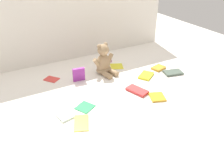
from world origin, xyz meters
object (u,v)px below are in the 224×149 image
book_case_0 (146,75)px  book_case_10 (52,79)px  book_case_2 (117,66)px  book_case_4 (137,91)px  book_case_8 (157,97)px  book_case_5 (64,116)px  book_case_7 (173,73)px  book_case_11 (159,68)px  book_case_6 (104,61)px  book_case_9 (85,107)px  book_case_3 (79,75)px  book_case_1 (81,122)px  teddy_bear (104,62)px

book_case_0 → book_case_10: size_ratio=1.24×
book_case_2 → book_case_10: 0.51m
book_case_4 → book_case_8: bearing=101.6°
book_case_5 → book_case_7: 0.86m
book_case_4 → book_case_11: (0.32, 0.19, -0.00)m
book_case_7 → book_case_8: size_ratio=1.40×
book_case_6 → book_case_9: bearing=-48.2°
book_case_3 → book_case_5: book_case_3 is taller
book_case_0 → book_case_1: (-0.60, -0.25, -0.00)m
book_case_1 → teddy_bear: bearing=73.7°
book_case_4 → book_case_9: (-0.36, 0.00, -0.00)m
book_case_9 → book_case_6: bearing=-66.5°
book_case_4 → book_case_10: bearing=-62.8°
teddy_bear → book_case_8: bearing=-86.0°
book_case_8 → book_case_7: bearing=53.7°
book_case_5 → book_case_7: book_case_7 is taller
book_case_3 → book_case_8: size_ratio=1.03×
book_case_8 → book_case_11: book_case_11 is taller
book_case_4 → book_case_11: bearing=-169.0°
book_case_10 → book_case_6: bearing=151.2°
book_case_3 → book_case_9: (-0.08, -0.31, -0.04)m
book_case_1 → book_case_4: book_case_4 is taller
book_case_9 → book_case_11: (0.68, 0.19, 0.00)m
teddy_bear → book_case_3: bearing=174.2°
book_case_0 → book_case_7: size_ratio=0.90×
book_case_1 → book_case_2: (0.49, 0.49, -0.00)m
teddy_bear → book_case_5: teddy_bear is taller
book_case_11 → book_case_3: bearing=-116.2°
book_case_9 → book_case_10: bearing=-18.0°
book_case_10 → book_case_7: bearing=119.0°
book_case_1 → book_case_3: 0.45m
book_case_2 → teddy_bear: bearing=-50.8°
book_case_5 → book_case_6: (0.50, 0.51, 0.00)m
book_case_1 → book_case_6: 0.75m
book_case_7 → book_case_10: (-0.81, 0.34, -0.00)m
book_case_9 → book_case_11: size_ratio=0.93×
book_case_9 → book_case_11: book_case_11 is taller
book_case_3 → book_case_0: bearing=-14.3°
teddy_bear → book_case_1: 0.58m
book_case_2 → book_case_10: bearing=-73.0°
book_case_0 → book_case_2: size_ratio=1.24×
book_case_2 → book_case_4: book_case_4 is taller
book_case_1 → book_case_5: (-0.06, 0.10, 0.00)m
book_case_2 → book_case_8: book_case_8 is taller
book_case_4 → book_case_6: 0.50m
teddy_bear → book_case_7: 0.52m
book_case_11 → book_case_1: bearing=-83.0°
teddy_bear → book_case_2: teddy_bear is taller
book_case_1 → book_case_9: (0.07, 0.12, -0.00)m
book_case_0 → book_case_10: 0.67m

